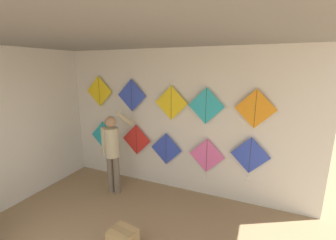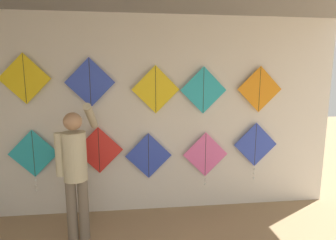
{
  "view_description": "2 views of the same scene",
  "coord_description": "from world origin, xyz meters",
  "px_view_note": "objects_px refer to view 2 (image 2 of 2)",
  "views": [
    {
      "loc": [
        1.69,
        -0.29,
        2.45
      ],
      "look_at": [
        0.11,
        3.37,
        1.51
      ],
      "focal_mm": 24.0,
      "sensor_mm": 36.0,
      "label": 1
    },
    {
      "loc": [
        -0.16,
        -0.01,
        1.95
      ],
      "look_at": [
        0.21,
        3.37,
        1.4
      ],
      "focal_mm": 28.0,
      "sensor_mm": 36.0,
      "label": 2
    }
  ],
  "objects_px": {
    "kite_5": "(25,79)",
    "kite_8": "(203,90)",
    "shopkeeper": "(75,165)",
    "kite_6": "(90,82)",
    "kite_4": "(255,147)",
    "kite_9": "(260,89)",
    "kite_0": "(34,156)",
    "kite_2": "(149,156)",
    "kite_3": "(205,156)",
    "kite_7": "(156,90)",
    "kite_1": "(99,150)"
  },
  "relations": [
    {
      "from": "kite_8",
      "to": "kite_7",
      "type": "bearing_deg",
      "value": 180.0
    },
    {
      "from": "kite_4",
      "to": "kite_6",
      "type": "xyz_separation_m",
      "value": [
        -2.36,
        0.0,
        0.96
      ]
    },
    {
      "from": "shopkeeper",
      "to": "kite_0",
      "type": "bearing_deg",
      "value": 132.25
    },
    {
      "from": "kite_3",
      "to": "kite_6",
      "type": "height_order",
      "value": "kite_6"
    },
    {
      "from": "kite_1",
      "to": "kite_7",
      "type": "relative_size",
      "value": 1.0
    },
    {
      "from": "kite_7",
      "to": "kite_8",
      "type": "bearing_deg",
      "value": 0.0
    },
    {
      "from": "kite_0",
      "to": "kite_5",
      "type": "xyz_separation_m",
      "value": [
        -0.03,
        0.0,
        1.04
      ]
    },
    {
      "from": "kite_0",
      "to": "kite_9",
      "type": "xyz_separation_m",
      "value": [
        3.17,
        0.0,
        0.89
      ]
    },
    {
      "from": "shopkeeper",
      "to": "kite_5",
      "type": "relative_size",
      "value": 2.51
    },
    {
      "from": "kite_5",
      "to": "kite_8",
      "type": "bearing_deg",
      "value": 0.0
    },
    {
      "from": "kite_0",
      "to": "shopkeeper",
      "type": "bearing_deg",
      "value": -40.23
    },
    {
      "from": "kite_6",
      "to": "kite_9",
      "type": "relative_size",
      "value": 1.0
    },
    {
      "from": "kite_1",
      "to": "kite_5",
      "type": "xyz_separation_m",
      "value": [
        -0.9,
        0.0,
        0.99
      ]
    },
    {
      "from": "shopkeeper",
      "to": "kite_7",
      "type": "bearing_deg",
      "value": 23.09
    },
    {
      "from": "kite_3",
      "to": "kite_6",
      "type": "xyz_separation_m",
      "value": [
        -1.6,
        0.0,
        1.07
      ]
    },
    {
      "from": "kite_4",
      "to": "kite_9",
      "type": "distance_m",
      "value": 0.85
    },
    {
      "from": "kite_2",
      "to": "kite_9",
      "type": "distance_m",
      "value": 1.86
    },
    {
      "from": "kite_8",
      "to": "kite_4",
      "type": "bearing_deg",
      "value": -0.05
    },
    {
      "from": "shopkeeper",
      "to": "kite_6",
      "type": "relative_size",
      "value": 2.51
    },
    {
      "from": "kite_1",
      "to": "kite_8",
      "type": "relative_size",
      "value": 1.0
    },
    {
      "from": "kite_8",
      "to": "kite_9",
      "type": "distance_m",
      "value": 0.83
    },
    {
      "from": "kite_1",
      "to": "kite_6",
      "type": "height_order",
      "value": "kite_6"
    },
    {
      "from": "shopkeeper",
      "to": "kite_6",
      "type": "distance_m",
      "value": 1.12
    },
    {
      "from": "kite_5",
      "to": "kite_4",
      "type": "bearing_deg",
      "value": -0.01
    },
    {
      "from": "shopkeeper",
      "to": "kite_5",
      "type": "distance_m",
      "value": 1.36
    },
    {
      "from": "kite_3",
      "to": "kite_7",
      "type": "distance_m",
      "value": 1.21
    },
    {
      "from": "kite_3",
      "to": "kite_8",
      "type": "bearing_deg",
      "value": 179.44
    },
    {
      "from": "kite_0",
      "to": "kite_8",
      "type": "bearing_deg",
      "value": 0.02
    },
    {
      "from": "shopkeeper",
      "to": "kite_0",
      "type": "height_order",
      "value": "shopkeeper"
    },
    {
      "from": "kite_7",
      "to": "kite_9",
      "type": "distance_m",
      "value": 1.5
    },
    {
      "from": "kite_2",
      "to": "kite_3",
      "type": "distance_m",
      "value": 0.83
    },
    {
      "from": "kite_8",
      "to": "shopkeeper",
      "type": "bearing_deg",
      "value": -160.66
    },
    {
      "from": "kite_1",
      "to": "kite_8",
      "type": "distance_m",
      "value": 1.69
    },
    {
      "from": "kite_1",
      "to": "kite_5",
      "type": "bearing_deg",
      "value": 180.0
    },
    {
      "from": "kite_5",
      "to": "kite_3",
      "type": "bearing_deg",
      "value": -0.01
    },
    {
      "from": "kite_5",
      "to": "kite_9",
      "type": "height_order",
      "value": "kite_5"
    },
    {
      "from": "shopkeeper",
      "to": "kite_2",
      "type": "bearing_deg",
      "value": 26.11
    },
    {
      "from": "kite_4",
      "to": "kite_9",
      "type": "relative_size",
      "value": 1.31
    },
    {
      "from": "kite_2",
      "to": "kite_4",
      "type": "xyz_separation_m",
      "value": [
        1.59,
        -0.0,
        0.09
      ]
    },
    {
      "from": "kite_0",
      "to": "kite_1",
      "type": "xyz_separation_m",
      "value": [
        0.87,
        0.0,
        0.05
      ]
    },
    {
      "from": "shopkeeper",
      "to": "kite_4",
      "type": "height_order",
      "value": "shopkeeper"
    },
    {
      "from": "kite_6",
      "to": "kite_7",
      "type": "distance_m",
      "value": 0.88
    },
    {
      "from": "kite_3",
      "to": "kite_9",
      "type": "xyz_separation_m",
      "value": [
        0.78,
        0.0,
        0.97
      ]
    },
    {
      "from": "kite_2",
      "to": "kite_9",
      "type": "height_order",
      "value": "kite_9"
    },
    {
      "from": "kite_2",
      "to": "kite_4",
      "type": "relative_size",
      "value": 0.76
    },
    {
      "from": "kite_2",
      "to": "kite_9",
      "type": "bearing_deg",
      "value": 0.0
    },
    {
      "from": "kite_2",
      "to": "kite_5",
      "type": "relative_size",
      "value": 1.0
    },
    {
      "from": "kite_2",
      "to": "kite_5",
      "type": "bearing_deg",
      "value": 180.0
    },
    {
      "from": "shopkeeper",
      "to": "kite_8",
      "type": "height_order",
      "value": "kite_8"
    },
    {
      "from": "kite_0",
      "to": "kite_2",
      "type": "xyz_separation_m",
      "value": [
        1.56,
        0.0,
        -0.05
      ]
    }
  ]
}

